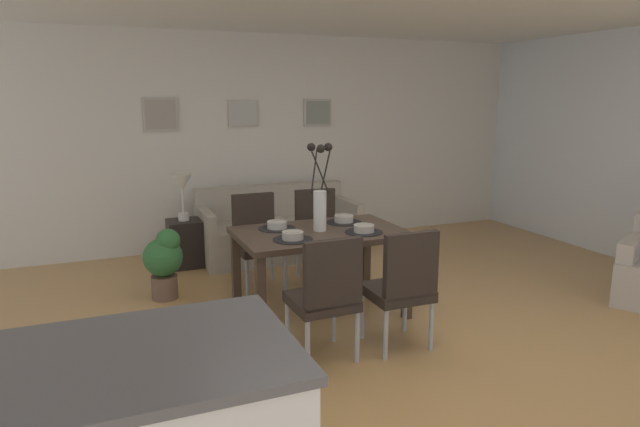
% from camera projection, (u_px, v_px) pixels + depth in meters
% --- Properties ---
extents(ground_plane, '(9.00, 9.00, 0.00)m').
position_uv_depth(ground_plane, '(385.00, 342.00, 4.26)').
color(ground_plane, tan).
extents(back_wall_panel, '(9.00, 0.10, 2.60)m').
position_uv_depth(back_wall_panel, '(262.00, 141.00, 6.93)').
color(back_wall_panel, silver).
rests_on(back_wall_panel, ground).
extents(dining_table, '(1.40, 0.89, 0.74)m').
position_uv_depth(dining_table, '(320.00, 241.00, 4.70)').
color(dining_table, '#3D2D23').
rests_on(dining_table, ground).
extents(dining_chair_near_left, '(0.45, 0.45, 0.92)m').
position_uv_depth(dining_chair_near_left, '(326.00, 292.00, 3.86)').
color(dining_chair_near_left, black).
rests_on(dining_chair_near_left, ground).
extents(dining_chair_near_right, '(0.45, 0.45, 0.92)m').
position_uv_depth(dining_chair_near_right, '(257.00, 237.00, 5.39)').
color(dining_chair_near_right, black).
rests_on(dining_chair_near_right, ground).
extents(dining_chair_far_left, '(0.44, 0.44, 0.92)m').
position_uv_depth(dining_chair_far_left, '(402.00, 283.00, 4.05)').
color(dining_chair_far_left, black).
rests_on(dining_chair_far_left, ground).
extents(dining_chair_far_right, '(0.47, 0.47, 0.92)m').
position_uv_depth(dining_chair_far_right, '(318.00, 230.00, 5.64)').
color(dining_chair_far_right, black).
rests_on(dining_chair_far_right, ground).
extents(centerpiece_vase, '(0.21, 0.23, 0.73)m').
position_uv_depth(centerpiece_vase, '(320.00, 198.00, 4.62)').
color(centerpiece_vase, silver).
rests_on(centerpiece_vase, dining_table).
extents(placemat_near_left, '(0.32, 0.32, 0.01)m').
position_uv_depth(placemat_near_left, '(293.00, 239.00, 4.38)').
color(placemat_near_left, black).
rests_on(placemat_near_left, dining_table).
extents(bowl_near_left, '(0.17, 0.17, 0.07)m').
position_uv_depth(bowl_near_left, '(293.00, 235.00, 4.37)').
color(bowl_near_left, '#B2ADA3').
rests_on(bowl_near_left, dining_table).
extents(placemat_near_right, '(0.32, 0.32, 0.01)m').
position_uv_depth(placemat_near_right, '(277.00, 228.00, 4.74)').
color(placemat_near_right, black).
rests_on(placemat_near_right, dining_table).
extents(bowl_near_right, '(0.17, 0.17, 0.07)m').
position_uv_depth(bowl_near_right, '(277.00, 224.00, 4.73)').
color(bowl_near_right, '#B2ADA3').
rests_on(bowl_near_right, dining_table).
extents(placemat_far_left, '(0.32, 0.32, 0.01)m').
position_uv_depth(placemat_far_left, '(364.00, 232.00, 4.61)').
color(placemat_far_left, black).
rests_on(placemat_far_left, dining_table).
extents(bowl_far_left, '(0.17, 0.17, 0.07)m').
position_uv_depth(bowl_far_left, '(364.00, 228.00, 4.60)').
color(bowl_far_left, '#B2ADA3').
rests_on(bowl_far_left, dining_table).
extents(placemat_far_right, '(0.32, 0.32, 0.01)m').
position_uv_depth(placemat_far_right, '(344.00, 222.00, 4.98)').
color(placemat_far_right, black).
rests_on(placemat_far_right, dining_table).
extents(bowl_far_right, '(0.17, 0.17, 0.07)m').
position_uv_depth(bowl_far_right, '(344.00, 218.00, 4.97)').
color(bowl_far_right, '#B2ADA3').
rests_on(bowl_far_right, dining_table).
extents(sofa, '(1.83, 0.84, 0.80)m').
position_uv_depth(sofa, '(278.00, 232.00, 6.55)').
color(sofa, '#A89E8E').
rests_on(sofa, ground).
extents(side_table, '(0.36, 0.36, 0.52)m').
position_uv_depth(side_table, '(185.00, 243.00, 6.11)').
color(side_table, black).
rests_on(side_table, ground).
extents(table_lamp, '(0.22, 0.22, 0.51)m').
position_uv_depth(table_lamp, '(182.00, 187.00, 5.98)').
color(table_lamp, beige).
rests_on(table_lamp, side_table).
extents(framed_picture_left, '(0.39, 0.03, 0.39)m').
position_uv_depth(framed_picture_left, '(161.00, 114.00, 6.34)').
color(framed_picture_left, '#B2ADA3').
extents(framed_picture_center, '(0.38, 0.03, 0.32)m').
position_uv_depth(framed_picture_center, '(243.00, 113.00, 6.71)').
color(framed_picture_center, '#B2ADA3').
extents(framed_picture_right, '(0.37, 0.03, 0.34)m').
position_uv_depth(framed_picture_right, '(318.00, 113.00, 7.07)').
color(framed_picture_right, '#B2ADA3').
extents(potted_plant, '(0.36, 0.36, 0.67)m').
position_uv_depth(potted_plant, '(164.00, 260.00, 5.10)').
color(potted_plant, brown).
rests_on(potted_plant, ground).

